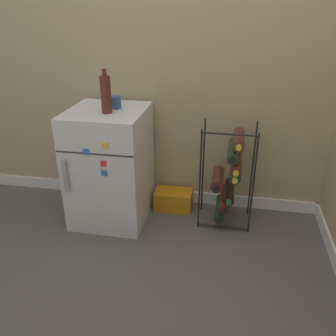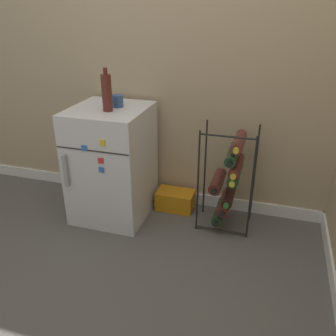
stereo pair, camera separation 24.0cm
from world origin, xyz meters
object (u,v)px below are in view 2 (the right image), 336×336
object	(u,v)px
soda_box	(175,200)
fridge_top_cup	(118,101)
mini_fridge	(112,163)
wine_rack	(229,179)
fridge_top_bottle	(107,92)

from	to	relation	value
soda_box	fridge_top_cup	bearing A→B (deg)	-160.63
mini_fridge	soda_box	bearing A→B (deg)	22.61
mini_fridge	fridge_top_cup	world-z (taller)	fridge_top_cup
wine_rack	soda_box	bearing A→B (deg)	165.30
fridge_top_bottle	soda_box	bearing A→B (deg)	31.39
fridge_top_cup	fridge_top_bottle	bearing A→B (deg)	-101.38
wine_rack	fridge_top_bottle	world-z (taller)	fridge_top_bottle
soda_box	fridge_top_cup	xyz separation A→B (m)	(-0.36, -0.13, 0.76)
fridge_top_cup	soda_box	bearing A→B (deg)	19.37
fridge_top_cup	wine_rack	bearing A→B (deg)	1.81
mini_fridge	wine_rack	distance (m)	0.81
mini_fridge	soda_box	world-z (taller)	mini_fridge
soda_box	wine_rack	bearing A→B (deg)	-14.70
fridge_top_bottle	fridge_top_cup	bearing A→B (deg)	78.62
soda_box	fridge_top_bottle	bearing A→B (deg)	-148.61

